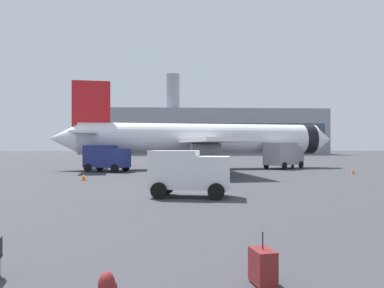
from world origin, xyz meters
The scene contains 9 objects.
airplane_at_gate centered at (3.68, 43.74, 3.66)m, with size 35.74×32.36×10.50m.
service_truck centered at (-7.18, 38.90, 1.61)m, with size 5.28×3.98×2.90m.
fuel_truck centered at (13.99, 43.42, 1.77)m, with size 5.99×5.89×3.20m.
cargo_van centered at (0.93, 18.18, 1.45)m, with size 4.69×3.01×2.60m.
safety_cone_near centered at (-7.28, 28.65, 0.29)m, with size 0.44×0.44×0.60m.
safety_cone_mid centered at (18.33, 34.26, 0.31)m, with size 0.44×0.44×0.62m.
rolling_suitcase centered at (1.85, 4.83, 0.39)m, with size 0.51×0.70×1.10m.
traveller_backpack centered at (-1.25, 4.40, 0.23)m, with size 0.36×0.40×0.48m.
terminal_building centered at (12.65, 120.99, 7.33)m, with size 72.76×20.65×26.38m.
Camera 1 is at (-0.03, -2.82, 2.88)m, focal length 35.16 mm.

